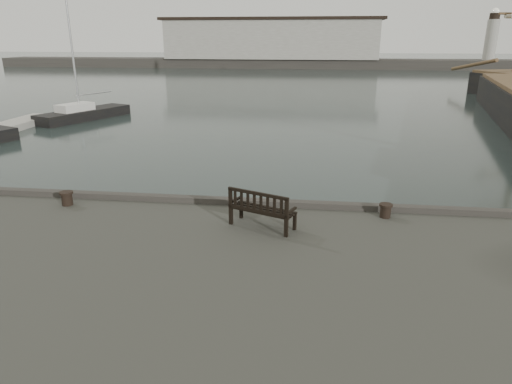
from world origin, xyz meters
TOP-DOWN VIEW (x-y plane):
  - ground at (0.00, 0.00)m, footprint 400.00×400.00m
  - breakwater at (-4.56, 92.00)m, footprint 140.00×9.50m
  - bench at (0.88, -1.86)m, footprint 1.90×1.27m
  - bollard_left at (-5.25, -0.88)m, footprint 0.44×0.44m
  - bollard_right at (4.30, -0.68)m, footprint 0.40×0.40m
  - yacht_d at (-16.74, 22.49)m, footprint 5.24×8.40m

SIDE VIEW (x-z plane):
  - ground at x=0.00m, z-range 0.00..0.00m
  - yacht_d at x=-16.74m, z-range -5.02..5.49m
  - bollard_right at x=4.30m, z-range 1.56..1.96m
  - bollard_left at x=-5.25m, z-range 1.56..1.99m
  - bench at x=0.88m, z-range 1.37..2.41m
  - breakwater at x=-4.56m, z-range -1.80..10.40m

